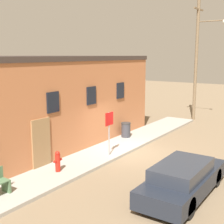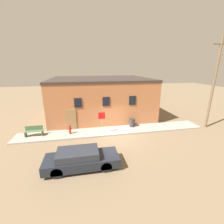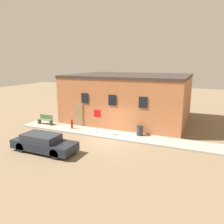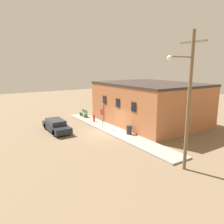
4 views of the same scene
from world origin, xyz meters
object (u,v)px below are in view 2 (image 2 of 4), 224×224
Objects in this scene: utility_pole at (216,81)px; parked_car at (81,159)px; fire_hydrant at (70,129)px; trash_bin at (132,123)px; stop_sign at (102,119)px; bench at (34,131)px.

utility_pole is 14.07m from parked_car.
fire_hydrant is 6.20m from trash_bin.
stop_sign reaches higher than parked_car.
stop_sign is at bearing 178.16° from utility_pole.
stop_sign is at bearing 66.83° from parked_car.
bench reaches higher than fire_hydrant.
utility_pole reaches higher than trash_bin.
utility_pole reaches higher than bench.
utility_pole is 1.91× the size of parked_car.
fire_hydrant is at bearing 176.28° from utility_pole.
bench is 0.17× the size of utility_pole.
stop_sign is 4.89m from parked_car.
trash_bin is at bearing 2.24° from bench.
parked_car reaches higher than fire_hydrant.
stop_sign is (2.90, -0.55, 1.00)m from fire_hydrant.
bench is at bearing 176.36° from utility_pole.
trash_bin is 0.10× the size of utility_pole.
stop_sign is 2.44× the size of trash_bin.
bench is 0.33× the size of parked_car.
stop_sign is at bearing -161.57° from trash_bin.
stop_sign reaches higher than bench.
fire_hydrant is 14.48m from utility_pole.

